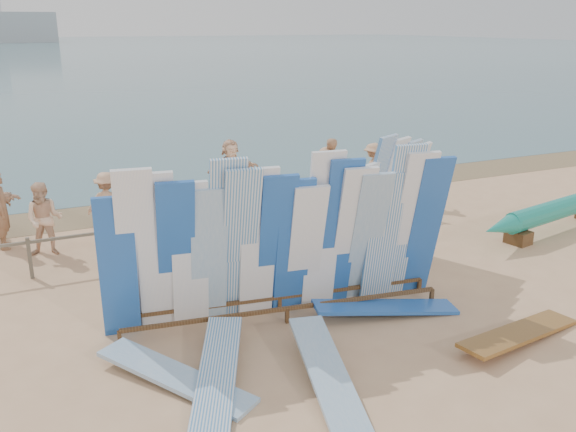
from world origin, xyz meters
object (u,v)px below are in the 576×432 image
side_surfboard_rack (383,207)px  flat_board_c (519,340)px  main_surfboard_rack (284,245)px  beachgoer_6 (221,203)px  stroller (245,214)px  beachgoer_7 (330,169)px  outrigger_canoe (558,211)px  beachgoer_10 (417,177)px  beachgoer_4 (132,209)px  flat_board_b (326,384)px  beach_chair_right (249,218)px  beachgoer_9 (326,173)px  beachgoer_extra_0 (373,169)px  beachgoer_8 (337,192)px  flat_board_d (385,315)px  beachgoer_2 (44,219)px  vendor_table (337,250)px  flat_board_a (175,384)px  beachgoer_1 (1,210)px  flat_board_e (219,380)px  beachgoer_3 (107,204)px  beach_chair_left (237,220)px  beachgoer_5 (231,170)px

side_surfboard_rack → flat_board_c: (0.34, -3.81, -1.36)m
main_surfboard_rack → beachgoer_6: (0.39, 4.70, -0.53)m
stroller → beachgoer_7: beachgoer_7 is taller
outrigger_canoe → beachgoer_10: beachgoer_10 is taller
main_surfboard_rack → beachgoer_4: size_ratio=3.75×
main_surfboard_rack → flat_board_b: main_surfboard_rack is taller
beach_chair_right → beachgoer_9: 3.68m
flat_board_c → beachgoer_extra_0: (2.61, 8.90, 0.82)m
beachgoer_6 → beachgoer_8: (3.31, 0.04, -0.11)m
flat_board_d → beachgoer_4: size_ratio=1.61×
flat_board_d → beachgoer_7: beachgoer_7 is taller
beachgoer_4 → beachgoer_2: size_ratio=0.97×
side_surfboard_rack → beach_chair_right: 4.13m
vendor_table → flat_board_a: size_ratio=0.45×
flat_board_a → beachgoer_1: bearing=72.6°
beachgoer_10 → beachgoer_7: bearing=-37.0°
beachgoer_7 → beachgoer_extra_0: beachgoer_7 is taller
beachgoer_7 → beachgoer_4: 6.33m
beach_chair_right → beachgoer_extra_0: beachgoer_extra_0 is taller
side_surfboard_rack → beachgoer_extra_0: 5.92m
side_surfboard_rack → outrigger_canoe: (5.43, 0.16, -0.82)m
main_surfboard_rack → flat_board_e: bearing=-131.9°
beachgoer_2 → beachgoer_9: beachgoer_2 is taller
main_surfboard_rack → beachgoer_extra_0: 8.78m
beachgoer_9 → beachgoer_3: bearing=123.2°
flat_board_e → beachgoer_3: 7.54m
beachgoer_7 → beachgoer_4: (-6.17, -1.41, -0.10)m
beachgoer_9 → beachgoer_1: 9.02m
outrigger_canoe → beach_chair_left: 8.25m
flat_board_b → stroller: size_ratio=2.45×
beachgoer_6 → beachgoer_3: (-2.57, 1.29, -0.06)m
vendor_table → main_surfboard_rack: bearing=-150.1°
beachgoer_extra_0 → main_surfboard_rack: bearing=30.9°
beachgoer_6 → beachgoer_8: beachgoer_6 is taller
vendor_table → flat_board_e: vendor_table is taller
flat_board_d → beachgoer_10: beachgoer_10 is taller
beachgoer_8 → beachgoer_extra_0: bearing=-105.1°
stroller → beachgoer_5: bearing=95.1°
side_surfboard_rack → flat_board_e: size_ratio=1.12×
stroller → beachgoer_7: size_ratio=0.59×
main_surfboard_rack → flat_board_c: size_ratio=2.32×
beachgoer_8 → beachgoer_1: (-8.30, 1.31, 0.17)m
beach_chair_right → stroller: (-0.12, -0.06, 0.16)m
side_surfboard_rack → beachgoer_9: 5.59m
beachgoer_6 → beachgoer_10: beachgoer_6 is taller
beachgoer_7 → flat_board_b: bearing=37.0°
beachgoer_extra_0 → beachgoer_6: bearing=1.1°
outrigger_canoe → beach_chair_left: bearing=143.1°
beach_chair_right → beachgoer_8: 2.54m
flat_board_d → beachgoer_5: size_ratio=1.45×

